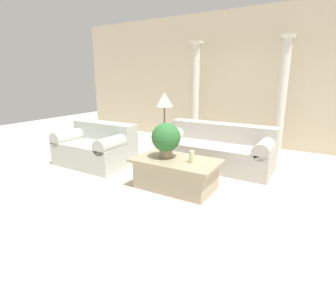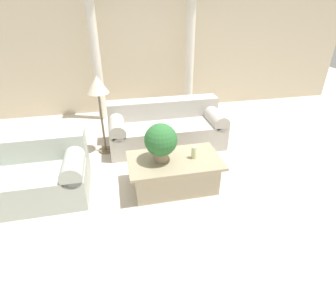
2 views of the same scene
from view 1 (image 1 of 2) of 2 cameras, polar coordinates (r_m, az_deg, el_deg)
ground_plane at (r=4.38m, az=5.74°, el=-7.86°), size 16.00×16.00×0.00m
wall_back at (r=6.74m, az=16.67°, el=13.36°), size 10.00×0.06×3.20m
sofa_long at (r=5.05m, az=10.56°, el=-1.06°), size 2.06×0.92×0.78m
loveseat at (r=5.26m, az=-15.33°, el=-0.60°), size 1.41×0.92×0.78m
coffee_table at (r=3.99m, az=1.73°, el=-6.44°), size 1.29×0.75×0.46m
potted_plant at (r=3.94m, az=-0.44°, el=1.27°), size 0.44×0.44×0.53m
pillar_candle at (r=3.75m, az=5.18°, el=-2.80°), size 0.07×0.07×0.18m
floor_lamp at (r=5.33m, az=-0.79°, el=8.76°), size 0.35×0.35×1.35m
column_left at (r=6.71m, az=5.98°, el=11.04°), size 0.26×0.26×2.49m
column_right at (r=6.14m, az=23.60°, el=9.65°), size 0.26×0.26×2.49m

